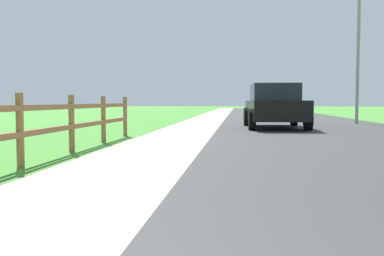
% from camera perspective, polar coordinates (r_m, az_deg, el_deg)
% --- Properties ---
extents(ground_plane, '(120.00, 120.00, 0.00)m').
position_cam_1_polar(ground_plane, '(26.03, 4.42, 1.32)').
color(ground_plane, '#458B33').
extents(road_asphalt, '(7.00, 66.00, 0.01)m').
position_cam_1_polar(road_asphalt, '(28.16, 11.68, 1.42)').
color(road_asphalt, '#373737').
rests_on(road_asphalt, ground).
extents(curb_concrete, '(6.00, 66.00, 0.01)m').
position_cam_1_polar(curb_concrete, '(28.27, -1.55, 1.50)').
color(curb_concrete, '#B5A08E').
rests_on(curb_concrete, ground).
extents(grass_verge, '(5.00, 66.00, 0.00)m').
position_cam_1_polar(grass_verge, '(28.51, -4.54, 1.51)').
color(grass_verge, '#458B33').
rests_on(grass_verge, ground).
extents(rail_fence, '(0.11, 11.98, 1.10)m').
position_cam_1_polar(rail_fence, '(6.83, -21.35, 0.36)').
color(rail_fence, olive).
rests_on(rail_fence, ground).
extents(parked_suv_black, '(2.23, 4.61, 1.61)m').
position_cam_1_polar(parked_suv_black, '(16.45, 10.63, 2.83)').
color(parked_suv_black, black).
rests_on(parked_suv_black, ground).
extents(street_lamp, '(1.17, 0.20, 7.34)m').
position_cam_1_polar(street_lamp, '(20.75, 21.01, 12.43)').
color(street_lamp, gray).
rests_on(street_lamp, ground).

